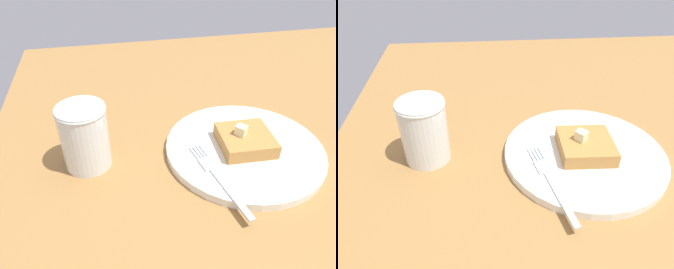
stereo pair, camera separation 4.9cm
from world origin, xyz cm
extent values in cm
cube|color=olive|center=(0.00, 0.00, 0.91)|extent=(99.54, 99.54, 1.82)
cylinder|color=white|center=(-3.95, 8.62, 2.47)|extent=(25.03, 25.03, 1.30)
torus|color=navy|center=(-3.95, 8.62, 2.72)|extent=(25.03, 25.03, 0.80)
cube|color=#B47A3A|center=(-3.95, 8.62, 4.26)|extent=(8.45, 8.36, 2.29)
cube|color=#EFEAB2|center=(-3.85, 9.54, 6.21)|extent=(2.15, 2.13, 1.60)
cube|color=silver|center=(-13.47, 14.47, 3.30)|extent=(9.99, 2.76, 0.36)
cube|color=silver|center=(-7.18, 15.67, 3.30)|extent=(3.16, 2.69, 0.36)
cube|color=silver|center=(-4.39, 17.05, 3.30)|extent=(3.20, 0.91, 0.36)
cube|color=silver|center=(-4.29, 16.51, 3.30)|extent=(3.20, 0.91, 0.36)
cube|color=silver|center=(-4.18, 15.97, 3.30)|extent=(3.20, 0.91, 0.36)
cube|color=silver|center=(-4.08, 15.42, 3.30)|extent=(3.20, 0.91, 0.36)
cylinder|color=#5D2809|center=(-1.59, 33.08, 5.30)|extent=(6.47, 6.47, 6.95)
cylinder|color=silver|center=(-1.59, 33.08, 6.84)|extent=(7.03, 7.03, 10.04)
torus|color=silver|center=(-1.59, 33.08, 11.41)|extent=(7.25, 7.25, 0.50)
camera|label=1|loc=(-41.91, 29.00, 35.23)|focal=35.00mm
camera|label=2|loc=(-42.61, 24.12, 35.23)|focal=35.00mm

